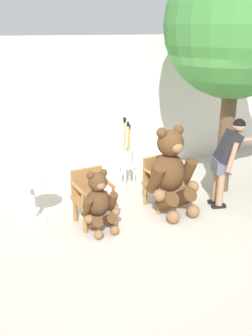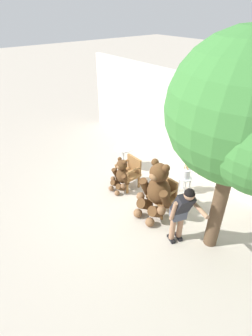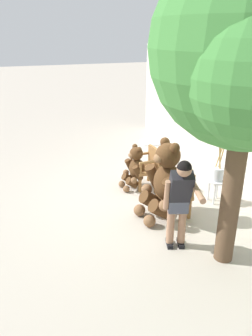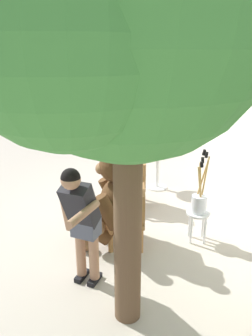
% 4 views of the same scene
% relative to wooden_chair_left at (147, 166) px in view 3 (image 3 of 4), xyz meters
% --- Properties ---
extents(ground_plane, '(60.00, 60.00, 0.00)m').
position_rel_wooden_chair_left_xyz_m(ground_plane, '(0.65, -0.44, -0.46)').
color(ground_plane, '#B2A899').
extents(back_wall, '(10.00, 0.16, 2.80)m').
position_rel_wooden_chair_left_xyz_m(back_wall, '(0.65, 1.96, 0.94)').
color(back_wall, silver).
rests_on(back_wall, ground).
extents(wooden_chair_left, '(0.57, 0.53, 0.86)m').
position_rel_wooden_chair_left_xyz_m(wooden_chair_left, '(0.00, 0.00, 0.00)').
color(wooden_chair_left, olive).
rests_on(wooden_chair_left, ground).
extents(wooden_chair_right, '(0.58, 0.55, 0.86)m').
position_rel_wooden_chair_left_xyz_m(wooden_chair_right, '(1.30, -0.00, 0.00)').
color(wooden_chair_right, olive).
rests_on(wooden_chair_right, ground).
extents(teddy_bear_large, '(0.88, 0.84, 1.46)m').
position_rel_wooden_chair_left_xyz_m(teddy_bear_large, '(1.31, -0.26, 0.26)').
color(teddy_bear_large, '#4C3019').
rests_on(teddy_bear_large, ground).
extents(teddy_bear_small, '(0.58, 0.55, 0.96)m').
position_rel_wooden_chair_left_xyz_m(teddy_bear_small, '(0.00, -0.29, 0.01)').
color(teddy_bear_small, '#4C3019').
rests_on(teddy_bear_small, ground).
extents(person_visitor, '(0.84, 0.48, 1.54)m').
position_rel_wooden_chair_left_xyz_m(person_visitor, '(2.26, -0.50, 0.45)').
color(person_visitor, black).
rests_on(person_visitor, ground).
extents(white_stool, '(0.34, 0.34, 0.46)m').
position_rel_wooden_chair_left_xyz_m(white_stool, '(1.15, 0.98, -0.11)').
color(white_stool, silver).
rests_on(white_stool, ground).
extents(brush_bucket, '(0.22, 0.22, 0.94)m').
position_rel_wooden_chair_left_xyz_m(brush_bucket, '(1.15, 0.98, 0.19)').
color(brush_bucket, silver).
rests_on(brush_bucket, white_stool).
extents(round_side_table, '(0.56, 0.56, 0.72)m').
position_rel_wooden_chair_left_xyz_m(round_side_table, '(-0.83, 0.43, -0.01)').
color(round_side_table, silver).
rests_on(round_side_table, ground).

